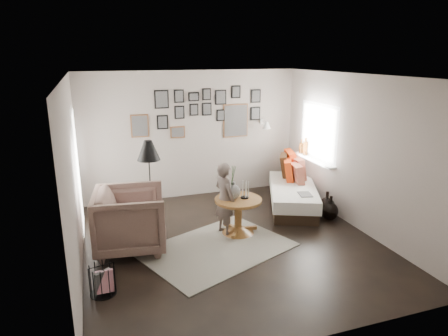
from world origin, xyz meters
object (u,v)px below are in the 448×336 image
object	(u,v)px
child	(225,199)
floor_lamp	(149,154)
pedestal_table	(238,217)
daybed	(290,191)
magazine_basket	(102,280)
vase	(233,189)
armchair	(131,220)
demijohn_small	(330,211)
demijohn_large	(326,208)

from	to	relation	value
child	floor_lamp	bearing A→B (deg)	52.37
floor_lamp	child	xyz separation A→B (m)	(1.14, -0.41, -0.75)
pedestal_table	daybed	bearing A→B (deg)	31.52
magazine_basket	vase	bearing A→B (deg)	27.69
armchair	magazine_basket	size ratio (longest dim) A/B	2.71
daybed	floor_lamp	world-z (taller)	floor_lamp
daybed	armchair	xyz separation A→B (m)	(-3.19, -0.87, 0.18)
child	daybed	bearing A→B (deg)	-81.69
floor_lamp	magazine_basket	size ratio (longest dim) A/B	4.08
demijohn_small	armchair	bearing A→B (deg)	179.52
daybed	armchair	bearing A→B (deg)	-141.42
vase	child	world-z (taller)	child
floor_lamp	magazine_basket	bearing A→B (deg)	-118.72
daybed	child	xyz separation A→B (m)	(-1.66, -0.81, 0.31)
floor_lamp	demijohn_large	xyz separation A→B (m)	(3.13, -0.38, -1.17)
vase	magazine_basket	xyz separation A→B (m)	(-2.15, -1.13, -0.59)
pedestal_table	magazine_basket	size ratio (longest dim) A/B	2.01
armchair	magazine_basket	world-z (taller)	armchair
pedestal_table	daybed	xyz separation A→B (m)	(1.44, 0.89, 0.02)
daybed	demijohn_small	bearing A→B (deg)	-46.83
magazine_basket	child	world-z (taller)	child
magazine_basket	demijohn_large	bearing A→B (deg)	16.81
child	vase	bearing A→B (deg)	-128.94
demijohn_small	vase	bearing A→B (deg)	178.81
daybed	child	size ratio (longest dim) A/B	1.72
child	demijohn_small	bearing A→B (deg)	-110.45
vase	magazine_basket	world-z (taller)	vase
vase	armchair	xyz separation A→B (m)	(-1.66, -0.01, -0.31)
magazine_basket	demijohn_small	world-z (taller)	demijohn_small
magazine_basket	child	bearing A→B (deg)	30.32
demijohn_small	magazine_basket	bearing A→B (deg)	-164.78
armchair	child	bearing A→B (deg)	-79.79
floor_lamp	demijohn_small	distance (m)	3.39
daybed	child	bearing A→B (deg)	-130.58
vase	child	distance (m)	0.22
vase	demijohn_large	size ratio (longest dim) A/B	1.12
armchair	demijohn_large	size ratio (longest dim) A/B	2.10
daybed	armchair	distance (m)	3.31
pedestal_table	vase	world-z (taller)	vase
armchair	demijohn_small	world-z (taller)	armchair
armchair	magazine_basket	distance (m)	1.25
armchair	floor_lamp	world-z (taller)	floor_lamp
pedestal_table	armchair	world-z (taller)	armchair
pedestal_table	floor_lamp	xyz separation A→B (m)	(-1.36, 0.48, 1.08)
vase	floor_lamp	bearing A→B (deg)	160.10
demijohn_large	child	size ratio (longest dim) A/B	0.41
vase	floor_lamp	distance (m)	1.48
daybed	floor_lamp	size ratio (longest dim) A/B	1.33
armchair	child	world-z (taller)	child
vase	armchair	distance (m)	1.69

